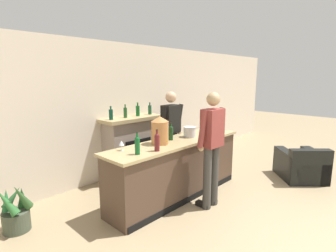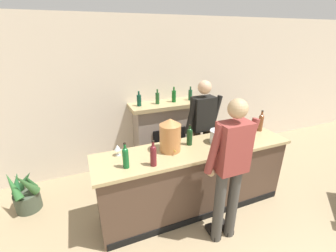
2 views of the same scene
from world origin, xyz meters
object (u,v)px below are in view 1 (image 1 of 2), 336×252
object	(u,v)px
fireplace_stone	(132,146)
copper_dispenser	(160,130)
potted_plant_corner	(15,212)
ice_bucket_steel	(190,132)
person_customer	(212,145)
wine_glass_back_row	(204,125)
person_bartender	(171,133)
wine_glass_front_left	(121,143)
wine_bottle_burgundy_dark	(137,145)
wine_bottle_merlot_tall	(157,141)
wine_bottle_rose_blush	(171,132)
wine_bottle_chardonnay_pale	(212,122)
armchair_black	(302,167)

from	to	relation	value
fireplace_stone	copper_dispenser	distance (m)	1.48
potted_plant_corner	ice_bucket_steel	size ratio (longest dim) A/B	3.19
person_customer	wine_glass_back_row	world-z (taller)	person_customer
person_bartender	ice_bucket_steel	xyz separation A→B (m)	(-0.05, -0.50, 0.10)
wine_glass_front_left	wine_bottle_burgundy_dark	bearing A→B (deg)	-83.49
wine_bottle_merlot_tall	wine_bottle_rose_blush	size ratio (longest dim) A/B	1.07
potted_plant_corner	copper_dispenser	xyz separation A→B (m)	(1.95, -0.81, 0.95)
copper_dispenser	wine_bottle_chardonnay_pale	bearing A→B (deg)	2.44
ice_bucket_steel	wine_glass_front_left	world-z (taller)	ice_bucket_steel
wine_bottle_burgundy_dark	wine_glass_front_left	xyz separation A→B (m)	(-0.04, 0.32, -0.03)
wine_bottle_chardonnay_pale	wine_glass_front_left	size ratio (longest dim) A/B	2.26
armchair_black	ice_bucket_steel	world-z (taller)	ice_bucket_steel
wine_bottle_burgundy_dark	person_customer	bearing A→B (deg)	-25.05
ice_bucket_steel	wine_bottle_rose_blush	xyz separation A→B (m)	(-0.40, 0.09, 0.04)
ice_bucket_steel	wine_bottle_chardonnay_pale	bearing A→B (deg)	6.87
copper_dispenser	ice_bucket_steel	distance (m)	0.73
person_customer	person_bartender	bearing A→B (deg)	74.87
wine_glass_back_row	wine_bottle_rose_blush	bearing A→B (deg)	-177.61
armchair_black	ice_bucket_steel	bearing A→B (deg)	145.61
potted_plant_corner	wine_bottle_chardonnay_pale	bearing A→B (deg)	-11.88
fireplace_stone	wine_bottle_chardonnay_pale	bearing A→B (deg)	-46.77
potted_plant_corner	copper_dispenser	world-z (taller)	copper_dispenser
person_customer	wine_bottle_chardonnay_pale	xyz separation A→B (m)	(1.13, 0.76, 0.13)
wine_bottle_chardonnay_pale	wine_glass_back_row	size ratio (longest dim) A/B	1.99
wine_bottle_burgundy_dark	wine_glass_back_row	bearing A→B (deg)	8.30
potted_plant_corner	ice_bucket_steel	distance (m)	2.91
copper_dispenser	ice_bucket_steel	xyz separation A→B (m)	(0.71, -0.04, -0.13)
wine_bottle_chardonnay_pale	wine_bottle_rose_blush	world-z (taller)	wine_bottle_chardonnay_pale
person_customer	wine_glass_front_left	distance (m)	1.39
potted_plant_corner	wine_glass_back_row	bearing A→B (deg)	-12.23
wine_bottle_merlot_tall	wine_bottle_rose_blush	distance (m)	0.71
wine_bottle_merlot_tall	wine_glass_front_left	distance (m)	0.52
wine_bottle_rose_blush	wine_glass_front_left	size ratio (longest dim) A/B	2.01
person_customer	wine_bottle_burgundy_dark	distance (m)	1.19
fireplace_stone	person_customer	xyz separation A→B (m)	(0.01, -1.98, 0.38)
ice_bucket_steel	wine_glass_front_left	xyz separation A→B (m)	(-1.38, 0.17, 0.01)
potted_plant_corner	wine_bottle_merlot_tall	bearing A→B (deg)	-33.44
copper_dispenser	wine_bottle_burgundy_dark	xyz separation A→B (m)	(-0.63, -0.19, -0.09)
potted_plant_corner	wine_bottle_burgundy_dark	distance (m)	1.87
person_bartender	wine_bottle_chardonnay_pale	xyz separation A→B (m)	(0.82, -0.40, 0.15)
person_customer	copper_dispenser	size ratio (longest dim) A/B	4.10
armchair_black	copper_dispenser	distance (m)	3.17
wine_bottle_burgundy_dark	wine_glass_front_left	size ratio (longest dim) A/B	2.12
armchair_black	wine_bottle_merlot_tall	xyz separation A→B (m)	(-3.01, 1.12, 0.88)
armchair_black	ice_bucket_steel	size ratio (longest dim) A/B	5.15
armchair_black	wine_bottle_chardonnay_pale	size ratio (longest dim) A/B	3.48
armchair_black	wine_bottle_burgundy_dark	bearing A→B (deg)	160.11
wine_bottle_merlot_tall	person_bartender	bearing A→B (deg)	33.90
wine_bottle_merlot_tall	wine_glass_front_left	world-z (taller)	wine_bottle_merlot_tall
armchair_black	wine_glass_back_row	distance (m)	2.18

